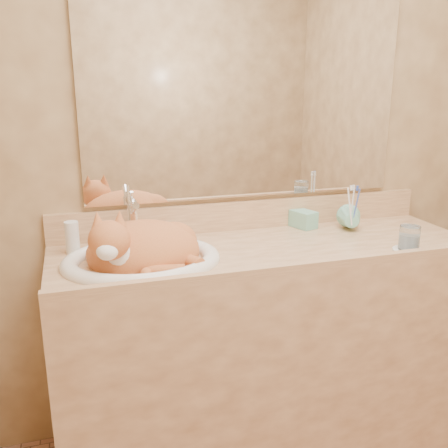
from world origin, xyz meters
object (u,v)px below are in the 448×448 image
object	(u,v)px
water_glass	(409,238)
cat	(140,246)
vanity_counter	(267,349)
sink_basin	(141,239)
toothbrush_cup	(352,222)
soap_dispenser	(313,211)

from	to	relation	value
water_glass	cat	bearing A→B (deg)	170.01
vanity_counter	sink_basin	size ratio (longest dim) A/B	3.02
vanity_counter	toothbrush_cup	bearing A→B (deg)	10.83
water_glass	vanity_counter	bearing A→B (deg)	157.19
vanity_counter	sink_basin	xyz separation A→B (m)	(-0.48, -0.02, 0.51)
vanity_counter	sink_basin	distance (m)	0.70
toothbrush_cup	cat	bearing A→B (deg)	-173.32
sink_basin	cat	size ratio (longest dim) A/B	1.36
vanity_counter	cat	bearing A→B (deg)	-176.72
sink_basin	soap_dispenser	bearing A→B (deg)	19.36
sink_basin	vanity_counter	bearing A→B (deg)	8.08
vanity_counter	cat	size ratio (longest dim) A/B	4.10
vanity_counter	sink_basin	world-z (taller)	sink_basin
sink_basin	water_glass	xyz separation A→B (m)	(0.94, -0.17, -0.03)
sink_basin	soap_dispenser	world-z (taller)	sink_basin
soap_dispenser	toothbrush_cup	bearing A→B (deg)	-51.54
soap_dispenser	toothbrush_cup	xyz separation A→B (m)	(0.13, -0.08, -0.03)
sink_basin	water_glass	distance (m)	0.96
cat	soap_dispenser	bearing A→B (deg)	18.61
sink_basin	toothbrush_cup	size ratio (longest dim) A/B	5.27
sink_basin	toothbrush_cup	xyz separation A→B (m)	(0.87, 0.09, -0.04)
cat	sink_basin	bearing A→B (deg)	55.30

